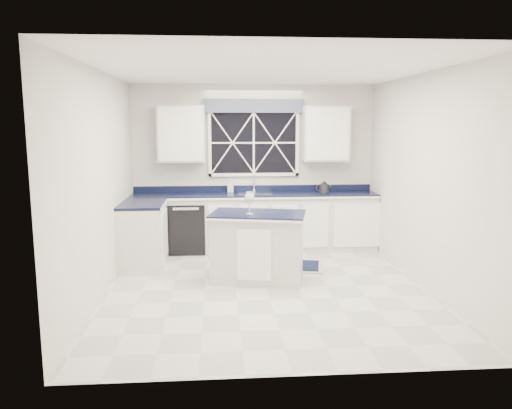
{
  "coord_description": "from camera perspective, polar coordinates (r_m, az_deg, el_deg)",
  "views": [
    {
      "loc": [
        -0.6,
        -6.06,
        2.07
      ],
      "look_at": [
        -0.1,
        0.4,
        1.01
      ],
      "focal_mm": 35.0,
      "sensor_mm": 36.0,
      "label": 1
    }
  ],
  "objects": [
    {
      "name": "window",
      "position": [
        8.29,
        -0.26,
        7.61
      ],
      "size": [
        1.65,
        0.09,
        1.26
      ],
      "color": "black",
      "rests_on": "ground"
    },
    {
      "name": "wine_glass",
      "position": [
        6.42,
        -0.75,
        0.66
      ],
      "size": [
        0.12,
        0.12,
        0.29
      ],
      "color": "silver",
      "rests_on": "island"
    },
    {
      "name": "island",
      "position": [
        6.63,
        0.22,
        -4.82
      ],
      "size": [
        1.35,
        0.98,
        0.91
      ],
      "rotation": [
        0.0,
        0.0,
        -0.22
      ],
      "color": "silver",
      "rests_on": "ground"
    },
    {
      "name": "soap_bottle",
      "position": [
        8.29,
        -2.92,
        2.19
      ],
      "size": [
        0.11,
        0.11,
        0.22
      ],
      "primitive_type": "imported",
      "rotation": [
        0.0,
        0.0,
        -0.09
      ],
      "color": "silver",
      "rests_on": "countertop"
    },
    {
      "name": "countertop",
      "position": [
        8.11,
        -0.12,
        1.12
      ],
      "size": [
        3.98,
        0.64,
        0.04
      ],
      "primitive_type": "cube",
      "color": "black",
      "rests_on": "base_cabinets"
    },
    {
      "name": "upper_cabinets",
      "position": [
        8.16,
        -0.2,
        8.08
      ],
      "size": [
        3.1,
        0.34,
        0.9
      ],
      "color": "silver",
      "rests_on": "ground"
    },
    {
      "name": "base_cabinets",
      "position": [
        8.01,
        -2.4,
        -2.4
      ],
      "size": [
        3.99,
        1.6,
        0.9
      ],
      "color": "silver",
      "rests_on": "ground"
    },
    {
      "name": "dishwasher",
      "position": [
        8.19,
        -7.82,
        -2.51
      ],
      "size": [
        0.6,
        0.58,
        0.82
      ],
      "primitive_type": "cube",
      "color": "black",
      "rests_on": "ground"
    },
    {
      "name": "ground",
      "position": [
        6.43,
        1.2,
        -9.51
      ],
      "size": [
        4.5,
        4.5,
        0.0
      ],
      "primitive_type": "plane",
      "color": "beige",
      "rests_on": "ground"
    },
    {
      "name": "back_wall",
      "position": [
        8.36,
        -0.28,
        4.33
      ],
      "size": [
        4.0,
        0.1,
        2.7
      ],
      "primitive_type": "cube",
      "color": "silver",
      "rests_on": "ground"
    },
    {
      "name": "kettle",
      "position": [
        8.33,
        7.78,
        1.99
      ],
      "size": [
        0.27,
        0.17,
        0.19
      ],
      "rotation": [
        0.0,
        0.0,
        0.04
      ],
      "color": "#2D2D30",
      "rests_on": "countertop"
    },
    {
      "name": "faucet",
      "position": [
        8.28,
        -0.22,
        2.54
      ],
      "size": [
        0.05,
        0.2,
        0.3
      ],
      "color": "silver",
      "rests_on": "countertop"
    },
    {
      "name": "rug",
      "position": [
        7.39,
        3.24,
        -6.94
      ],
      "size": [
        1.25,
        0.91,
        0.02
      ],
      "rotation": [
        0.0,
        0.0,
        -0.21
      ],
      "color": "#A7A7A2",
      "rests_on": "ground"
    }
  ]
}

